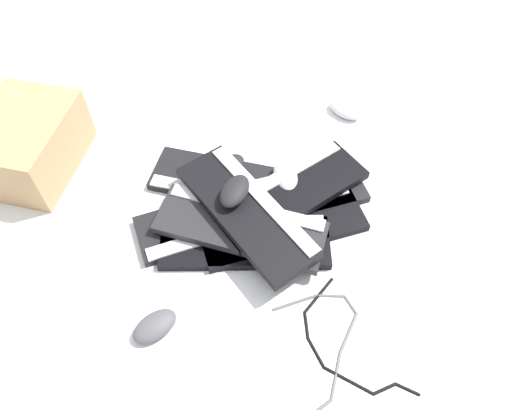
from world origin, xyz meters
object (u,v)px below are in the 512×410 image
(keyboard_0, at_px, (229,183))
(mouse_1, at_px, (155,326))
(keyboard_2, at_px, (245,242))
(cardboard_box, at_px, (28,144))
(keyboard_3, at_px, (282,224))
(keyboard_5, at_px, (241,226))
(mouse_3, at_px, (286,176))
(mouse_5, at_px, (235,191))
(keyboard_4, at_px, (286,197))
(mouse_2, at_px, (345,109))
(mouse_4, at_px, (228,167))
(keyboard_6, at_px, (247,211))
(keyboard_1, at_px, (219,219))
(mouse_0, at_px, (250,228))
(keyboard_7, at_px, (290,194))

(keyboard_0, relative_size, mouse_1, 4.10)
(keyboard_2, distance_m, cardboard_box, 0.68)
(keyboard_3, xyz_separation_m, keyboard_5, (0.01, 0.11, 0.03))
(mouse_3, bearing_deg, mouse_5, -65.28)
(mouse_3, height_order, cardboard_box, cardboard_box)
(keyboard_4, relative_size, mouse_2, 4.03)
(keyboard_2, height_order, mouse_4, mouse_4)
(keyboard_6, distance_m, mouse_2, 0.53)
(keyboard_1, distance_m, mouse_0, 0.11)
(mouse_3, xyz_separation_m, cardboard_box, (0.31, 0.66, 0.04))
(mouse_0, distance_m, mouse_3, 0.20)
(keyboard_5, relative_size, keyboard_6, 0.96)
(keyboard_3, relative_size, mouse_5, 4.03)
(mouse_4, bearing_deg, keyboard_4, -70.94)
(mouse_0, relative_size, cardboard_box, 0.35)
(keyboard_2, relative_size, cardboard_box, 1.50)
(keyboard_4, bearing_deg, cardboard_box, 61.02)
(keyboard_2, height_order, cardboard_box, cardboard_box)
(keyboard_6, bearing_deg, cardboard_box, 51.58)
(keyboard_3, bearing_deg, keyboard_4, -28.31)
(keyboard_4, distance_m, keyboard_6, 0.15)
(mouse_3, bearing_deg, mouse_2, 135.03)
(mouse_0, bearing_deg, keyboard_5, 62.83)
(mouse_1, height_order, mouse_3, mouse_3)
(mouse_0, relative_size, mouse_2, 1.00)
(keyboard_2, height_order, mouse_5, mouse_5)
(keyboard_6, bearing_deg, keyboard_3, -109.99)
(keyboard_4, xyz_separation_m, mouse_2, (0.26, -0.30, 0.01))
(keyboard_7, relative_size, mouse_4, 4.22)
(mouse_5, bearing_deg, mouse_1, 174.51)
(keyboard_6, relative_size, mouse_2, 4.23)
(keyboard_2, distance_m, keyboard_3, 0.11)
(keyboard_0, bearing_deg, cardboard_box, 63.21)
(keyboard_2, xyz_separation_m, cardboard_box, (0.46, 0.49, 0.08))
(keyboard_3, relative_size, mouse_4, 4.03)
(mouse_3, bearing_deg, keyboard_6, -49.18)
(mouse_0, xyz_separation_m, mouse_1, (-0.17, 0.29, -0.03))
(mouse_3, bearing_deg, mouse_1, -47.66)
(keyboard_0, height_order, keyboard_4, same)
(keyboard_7, distance_m, mouse_0, 0.16)
(keyboard_4, distance_m, cardboard_box, 0.74)
(keyboard_2, xyz_separation_m, keyboard_4, (0.10, -0.15, 0.00))
(mouse_0, height_order, mouse_3, same)
(mouse_2, distance_m, mouse_4, 0.45)
(keyboard_2, xyz_separation_m, keyboard_3, (0.02, -0.11, 0.00))
(keyboard_7, xyz_separation_m, mouse_2, (0.27, -0.30, -0.02))
(mouse_2, distance_m, cardboard_box, 0.95)
(keyboard_0, xyz_separation_m, keyboard_6, (-0.15, -0.00, 0.06))
(keyboard_4, bearing_deg, mouse_3, -16.13)
(keyboard_6, relative_size, mouse_3, 4.23)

